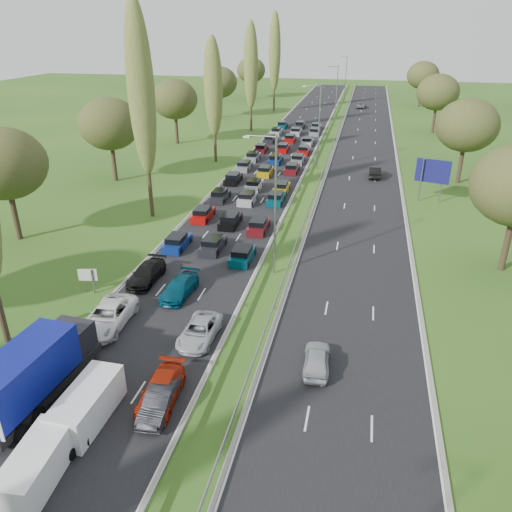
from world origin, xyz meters
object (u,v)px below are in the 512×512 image
Objects in this scene: white_van_rear at (90,402)px; info_sign at (88,277)px; near_car_2 at (108,316)px; white_van_front at (40,462)px; near_car_3 at (146,273)px; blue_lorry at (35,371)px; direction_sign at (433,173)px.

info_sign is (-7.26, 12.80, 0.32)m from white_van_rear.
white_van_front is (3.16, -12.77, 0.15)m from near_car_2.
near_car_3 is at bearing 94.88° from white_van_front.
direction_sign is at bearing 62.73° from blue_lorry.
direction_sign reaches higher than blue_lorry.
white_van_front is 0.91× the size of direction_sign.
near_car_2 is 5.71m from info_sign.
near_car_2 is 2.76× the size of info_sign.
direction_sign is (21.54, 42.26, 2.52)m from white_van_rear.
blue_lorry is 1.73× the size of direction_sign.
near_car_3 is (-0.14, 7.01, -0.09)m from near_car_2.
info_sign is 0.40× the size of direction_sign.
near_car_2 is at bearing 92.22° from blue_lorry.
direction_sign is at bearing 45.65° from info_sign.
near_car_3 is 14.90m from blue_lorry.
near_car_3 is at bearing 37.19° from info_sign.
blue_lorry is at bearing -121.28° from direction_sign.
near_car_3 is at bearing 93.59° from blue_lorry.
blue_lorry is (-0.11, -14.85, 1.24)m from near_car_3.
white_van_front is 2.25× the size of info_sign.
near_car_2 is 1.23× the size of white_van_front.
near_car_3 is 0.97× the size of white_van_rear.
white_van_front is at bearing -51.33° from blue_lorry.
white_van_rear is at bearing -7.64° from blue_lorry.
white_van_front is 4.18m from white_van_rear.
near_car_2 is 0.64× the size of blue_lorry.
near_car_3 is at bearing 88.43° from near_car_2.
white_van_front is at bearing -78.78° from near_car_2.
white_van_rear is 14.72m from info_sign.
near_car_2 is at bearing -47.59° from info_sign.
white_van_rear is at bearing -75.98° from near_car_3.
near_car_2 is 7.01m from near_car_3.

